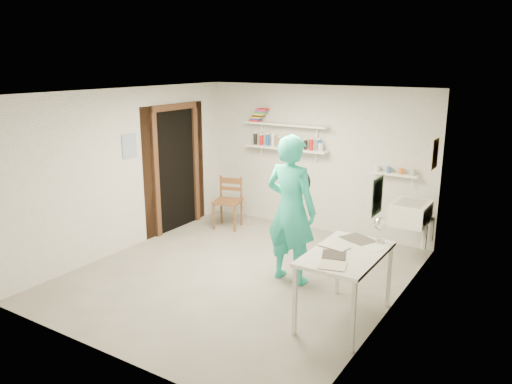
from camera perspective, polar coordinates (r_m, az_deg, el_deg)
The scene contains 27 objects.
floor at distance 6.79m, azimuth -1.82°, elevation -9.43°, with size 4.00×4.50×0.02m, color slate.
ceiling at distance 6.20m, azimuth -2.01°, elevation 11.43°, with size 4.00×4.50×0.02m, color silver.
wall_back at distance 8.31m, azimuth 6.85°, elevation 3.77°, with size 4.00×0.02×2.40m, color silver.
wall_front at distance 4.77m, azimuth -17.33°, elevation -5.18°, with size 4.00×0.02×2.40m, color silver.
wall_left at distance 7.67m, azimuth -14.48°, elevation 2.48°, with size 0.02×4.50×2.40m, color silver.
wall_right at distance 5.56m, azimuth 15.57°, elevation -2.21°, with size 0.02×4.50×2.40m, color silver.
doorway_recess at distance 8.43m, azimuth -9.16°, elevation 2.46°, with size 0.02×0.90×2.00m, color black.
corridor_box at distance 8.90m, azimuth -12.63°, elevation 3.27°, with size 1.40×1.50×2.10m, color brown.
door_lintel at distance 8.26m, azimuth -9.35°, elevation 9.58°, with size 0.06×1.05×0.10m, color brown.
door_jamb_near at distance 8.06m, azimuth -11.38°, elevation 1.79°, with size 0.06×0.10×2.00m, color brown.
door_jamb_far at distance 8.79m, azimuth -6.92°, elevation 3.05°, with size 0.06×0.10×2.00m, color brown.
shelf_lower at distance 8.39m, azimuth 3.40°, elevation 5.00°, with size 1.50×0.22×0.03m, color white.
shelf_upper at distance 8.33m, azimuth 3.44°, elevation 7.71°, with size 1.50×0.22×0.03m, color white.
ledge_shelf at distance 7.77m, azimuth 15.56°, elevation 1.97°, with size 0.70×0.14×0.03m, color white.
poster_left at distance 7.62m, azimuth -14.26°, elevation 5.10°, with size 0.01×0.28×0.36m, color #334C7F.
poster_right_a at distance 7.19m, azimuth 19.80°, elevation 4.12°, with size 0.01×0.34×0.42m, color #995933.
poster_right_b at distance 4.97m, azimuth 13.71°, elevation -0.46°, with size 0.01×0.30×0.38m, color #3F724C.
belfast_sink at distance 7.34m, azimuth 17.24°, elevation -2.30°, with size 0.48×0.60×0.30m, color white.
man at distance 6.30m, azimuth 4.01°, elevation -2.02°, with size 0.70×0.46×1.91m, color #27C6AF.
wall_clock at distance 6.41m, azimuth 4.86°, elevation 1.22°, with size 0.34×0.34×0.04m, color beige.
wooden_chair at distance 8.46m, azimuth -3.26°, elevation -1.08°, with size 0.43×0.41×0.93m, color brown.
work_table at distance 5.60m, azimuth 10.10°, elevation -10.56°, with size 0.72×1.19×0.80m, color silver.
desk_lamp at distance 5.73m, azimuth 14.01°, elevation -3.52°, with size 0.15×0.15×0.15m, color silver.
spray_cans at distance 8.38m, azimuth 3.41°, elevation 5.68°, with size 1.34×0.06×0.17m.
book_stack at distance 8.58m, azimuth 0.32°, elevation 8.80°, with size 0.32×0.14×0.22m.
ledge_pots at distance 7.76m, azimuth 15.59°, elevation 2.40°, with size 0.48×0.07×0.09m.
papers at distance 5.44m, azimuth 10.29°, elevation -6.67°, with size 0.30×0.22×0.02m.
Camera 1 is at (3.47, -5.13, 2.77)m, focal length 35.00 mm.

